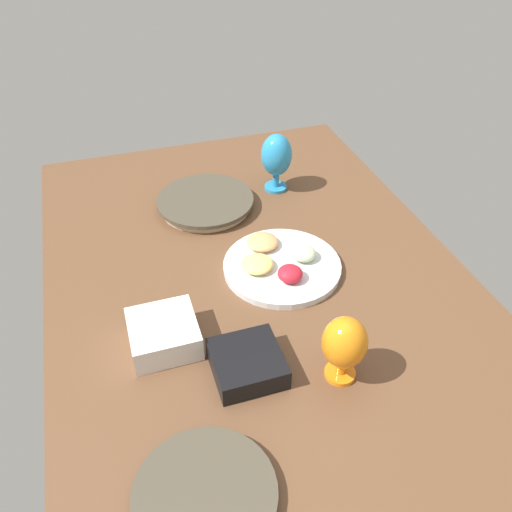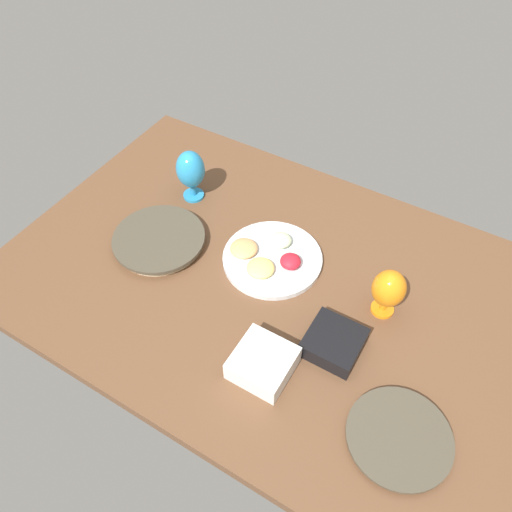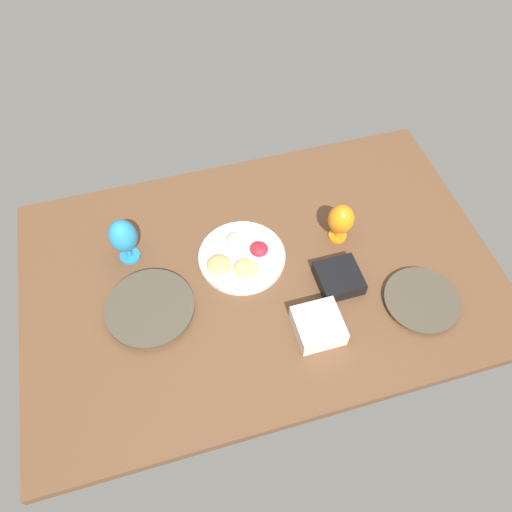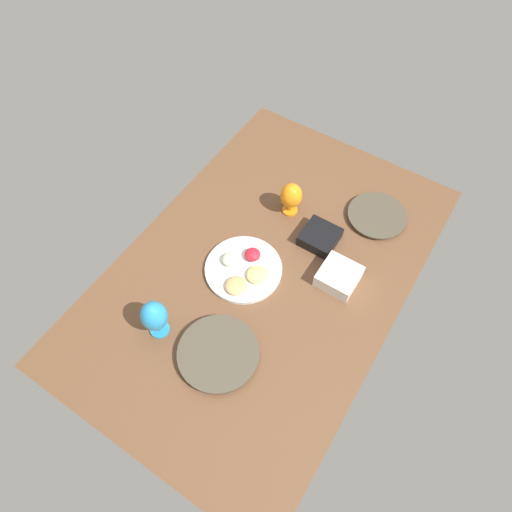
{
  "view_description": "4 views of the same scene",
  "coord_description": "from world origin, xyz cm",
  "px_view_note": "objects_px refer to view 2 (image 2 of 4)",
  "views": [
    {
      "loc": [
        90.95,
        -31.15,
        87.87
      ],
      "look_at": [
        -7.02,
        0.32,
        4.14
      ],
      "focal_mm": 36.92,
      "sensor_mm": 36.0,
      "label": 1
    },
    {
      "loc": [
        41.33,
        -80.89,
        116.23
      ],
      "look_at": [
        -8.17,
        2.57,
        4.14
      ],
      "focal_mm": 35.24,
      "sensor_mm": 36.0,
      "label": 2
    },
    {
      "loc": [
        -26.39,
        -87.56,
        142.02
      ],
      "look_at": [
        -0.59,
        3.52,
        4.14
      ],
      "focal_mm": 34.65,
      "sensor_mm": 36.0,
      "label": 3
    },
    {
      "loc": [
        -79.17,
        -47.18,
        153.26
      ],
      "look_at": [
        1.2,
        4.67,
        4.14
      ],
      "focal_mm": 32.0,
      "sensor_mm": 36.0,
      "label": 4
    }
  ],
  "objects_px": {
    "square_bowl_white": "(263,362)",
    "hurricane_glass_orange": "(389,290)",
    "hurricane_glass_blue": "(191,171)",
    "fruit_platter": "(271,258)",
    "dinner_plate_right": "(399,438)",
    "dinner_plate_left": "(159,240)",
    "square_bowl_black": "(334,342)"
  },
  "relations": [
    {
      "from": "square_bowl_black",
      "to": "square_bowl_white",
      "type": "height_order",
      "value": "square_bowl_white"
    },
    {
      "from": "hurricane_glass_orange",
      "to": "hurricane_glass_blue",
      "type": "bearing_deg",
      "value": 170.94
    },
    {
      "from": "dinner_plate_right",
      "to": "square_bowl_black",
      "type": "xyz_separation_m",
      "value": [
        -0.23,
        0.15,
        0.02
      ]
    },
    {
      "from": "dinner_plate_left",
      "to": "square_bowl_black",
      "type": "bearing_deg",
      "value": -5.63
    },
    {
      "from": "hurricane_glass_orange",
      "to": "square_bowl_black",
      "type": "relative_size",
      "value": 1.11
    },
    {
      "from": "dinner_plate_right",
      "to": "square_bowl_white",
      "type": "height_order",
      "value": "square_bowl_white"
    },
    {
      "from": "square_bowl_white",
      "to": "square_bowl_black",
      "type": "bearing_deg",
      "value": 49.6
    },
    {
      "from": "fruit_platter",
      "to": "square_bowl_white",
      "type": "xyz_separation_m",
      "value": [
        0.16,
        -0.33,
        0.02
      ]
    },
    {
      "from": "dinner_plate_left",
      "to": "square_bowl_black",
      "type": "xyz_separation_m",
      "value": [
        0.62,
        -0.06,
        0.01
      ]
    },
    {
      "from": "dinner_plate_right",
      "to": "hurricane_glass_orange",
      "type": "relative_size",
      "value": 1.58
    },
    {
      "from": "dinner_plate_left",
      "to": "dinner_plate_right",
      "type": "height_order",
      "value": "dinner_plate_left"
    },
    {
      "from": "dinner_plate_left",
      "to": "square_bowl_white",
      "type": "bearing_deg",
      "value": -23.06
    },
    {
      "from": "square_bowl_black",
      "to": "square_bowl_white",
      "type": "xyz_separation_m",
      "value": [
        -0.13,
        -0.15,
        0.01
      ]
    },
    {
      "from": "hurricane_glass_blue",
      "to": "square_bowl_white",
      "type": "height_order",
      "value": "hurricane_glass_blue"
    },
    {
      "from": "dinner_plate_right",
      "to": "hurricane_glass_orange",
      "type": "xyz_separation_m",
      "value": [
        -0.17,
        0.33,
        0.08
      ]
    },
    {
      "from": "hurricane_glass_blue",
      "to": "dinner_plate_left",
      "type": "bearing_deg",
      "value": -81.22
    },
    {
      "from": "fruit_platter",
      "to": "square_bowl_black",
      "type": "relative_size",
      "value": 2.13
    },
    {
      "from": "square_bowl_black",
      "to": "fruit_platter",
      "type": "bearing_deg",
      "value": 148.51
    },
    {
      "from": "fruit_platter",
      "to": "square_bowl_black",
      "type": "bearing_deg",
      "value": -31.49
    },
    {
      "from": "fruit_platter",
      "to": "square_bowl_white",
      "type": "distance_m",
      "value": 0.37
    },
    {
      "from": "dinner_plate_left",
      "to": "hurricane_glass_blue",
      "type": "relative_size",
      "value": 1.56
    },
    {
      "from": "dinner_plate_left",
      "to": "hurricane_glass_blue",
      "type": "distance_m",
      "value": 0.26
    },
    {
      "from": "hurricane_glass_orange",
      "to": "hurricane_glass_blue",
      "type": "relative_size",
      "value": 0.85
    },
    {
      "from": "dinner_plate_right",
      "to": "hurricane_glass_orange",
      "type": "height_order",
      "value": "hurricane_glass_orange"
    },
    {
      "from": "hurricane_glass_orange",
      "to": "hurricane_glass_blue",
      "type": "xyz_separation_m",
      "value": [
        -0.73,
        0.12,
        0.02
      ]
    },
    {
      "from": "dinner_plate_left",
      "to": "fruit_platter",
      "type": "xyz_separation_m",
      "value": [
        0.33,
        0.12,
        -0.0
      ]
    },
    {
      "from": "hurricane_glass_orange",
      "to": "square_bowl_black",
      "type": "height_order",
      "value": "hurricane_glass_orange"
    },
    {
      "from": "dinner_plate_right",
      "to": "square_bowl_white",
      "type": "bearing_deg",
      "value": -179.51
    },
    {
      "from": "dinner_plate_right",
      "to": "fruit_platter",
      "type": "xyz_separation_m",
      "value": [
        -0.52,
        0.32,
        0.0
      ]
    },
    {
      "from": "fruit_platter",
      "to": "hurricane_glass_orange",
      "type": "xyz_separation_m",
      "value": [
        0.36,
        0.0,
        0.08
      ]
    },
    {
      "from": "square_bowl_white",
      "to": "hurricane_glass_orange",
      "type": "bearing_deg",
      "value": 59.37
    },
    {
      "from": "hurricane_glass_blue",
      "to": "square_bowl_white",
      "type": "bearing_deg",
      "value": -39.94
    }
  ]
}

